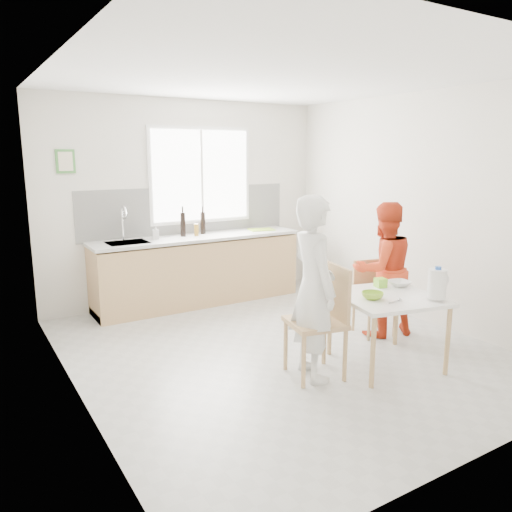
{
  "coord_description": "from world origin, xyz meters",
  "views": [
    {
      "loc": [
        -2.76,
        -4.02,
        1.98
      ],
      "look_at": [
        -0.17,
        0.2,
        0.97
      ],
      "focal_mm": 35.0,
      "sensor_mm": 36.0,
      "label": 1
    }
  ],
  "objects_px": {
    "dining_table": "(387,303)",
    "person_red": "(383,270)",
    "chair_left": "(323,316)",
    "person_white": "(313,288)",
    "chair_far": "(372,294)",
    "wine_bottle_b": "(203,223)",
    "bowl_white": "(399,283)",
    "milk_jug": "(437,283)",
    "bowl_green": "(372,295)",
    "wine_bottle_a": "(183,224)"
  },
  "relations": [
    {
      "from": "milk_jug",
      "to": "wine_bottle_b",
      "type": "xyz_separation_m",
      "value": [
        -0.77,
        3.25,
        0.23
      ]
    },
    {
      "from": "chair_left",
      "to": "bowl_white",
      "type": "height_order",
      "value": "chair_left"
    },
    {
      "from": "chair_left",
      "to": "bowl_green",
      "type": "height_order",
      "value": "chair_left"
    },
    {
      "from": "dining_table",
      "to": "bowl_white",
      "type": "bearing_deg",
      "value": 27.66
    },
    {
      "from": "milk_jug",
      "to": "bowl_white",
      "type": "bearing_deg",
      "value": 92.63
    },
    {
      "from": "bowl_green",
      "to": "wine_bottle_a",
      "type": "bearing_deg",
      "value": 102.43
    },
    {
      "from": "person_white",
      "to": "wine_bottle_b",
      "type": "height_order",
      "value": "person_white"
    },
    {
      "from": "chair_far",
      "to": "bowl_white",
      "type": "bearing_deg",
      "value": -95.08
    },
    {
      "from": "chair_left",
      "to": "bowl_green",
      "type": "distance_m",
      "value": 0.5
    },
    {
      "from": "wine_bottle_a",
      "to": "wine_bottle_b",
      "type": "distance_m",
      "value": 0.33
    },
    {
      "from": "chair_far",
      "to": "person_white",
      "type": "height_order",
      "value": "person_white"
    },
    {
      "from": "bowl_green",
      "to": "wine_bottle_b",
      "type": "height_order",
      "value": "wine_bottle_b"
    },
    {
      "from": "bowl_white",
      "to": "person_white",
      "type": "bearing_deg",
      "value": -179.05
    },
    {
      "from": "dining_table",
      "to": "wine_bottle_a",
      "type": "distance_m",
      "value": 3.0
    },
    {
      "from": "dining_table",
      "to": "milk_jug",
      "type": "xyz_separation_m",
      "value": [
        0.26,
        -0.34,
        0.23
      ]
    },
    {
      "from": "chair_left",
      "to": "bowl_white",
      "type": "relative_size",
      "value": 4.67
    },
    {
      "from": "bowl_green",
      "to": "milk_jug",
      "type": "xyz_separation_m",
      "value": [
        0.46,
        -0.33,
        0.13
      ]
    },
    {
      "from": "dining_table",
      "to": "person_red",
      "type": "distance_m",
      "value": 0.84
    },
    {
      "from": "chair_far",
      "to": "person_white",
      "type": "relative_size",
      "value": 0.5
    },
    {
      "from": "milk_jug",
      "to": "bowl_green",
      "type": "bearing_deg",
      "value": 156.4
    },
    {
      "from": "person_white",
      "to": "bowl_green",
      "type": "distance_m",
      "value": 0.59
    },
    {
      "from": "milk_jug",
      "to": "wine_bottle_b",
      "type": "height_order",
      "value": "wine_bottle_b"
    },
    {
      "from": "person_red",
      "to": "bowl_green",
      "type": "bearing_deg",
      "value": 51.17
    },
    {
      "from": "person_white",
      "to": "bowl_white",
      "type": "bearing_deg",
      "value": -76.91
    },
    {
      "from": "milk_jug",
      "to": "wine_bottle_b",
      "type": "distance_m",
      "value": 3.35
    },
    {
      "from": "person_red",
      "to": "bowl_white",
      "type": "distance_m",
      "value": 0.49
    },
    {
      "from": "chair_far",
      "to": "person_red",
      "type": "xyz_separation_m",
      "value": [
        0.05,
        -0.1,
        0.29
      ]
    },
    {
      "from": "bowl_green",
      "to": "bowl_white",
      "type": "bearing_deg",
      "value": 18.82
    },
    {
      "from": "person_white",
      "to": "chair_far",
      "type": "bearing_deg",
      "value": -54.19
    },
    {
      "from": "bowl_white",
      "to": "milk_jug",
      "type": "relative_size",
      "value": 0.75
    },
    {
      "from": "chair_left",
      "to": "person_white",
      "type": "height_order",
      "value": "person_white"
    },
    {
      "from": "dining_table",
      "to": "person_red",
      "type": "xyz_separation_m",
      "value": [
        0.56,
        0.62,
        0.13
      ]
    },
    {
      "from": "milk_jug",
      "to": "dining_table",
      "type": "bearing_deg",
      "value": 139.29
    },
    {
      "from": "chair_far",
      "to": "bowl_green",
      "type": "xyz_separation_m",
      "value": [
        -0.72,
        -0.73,
        0.27
      ]
    },
    {
      "from": "dining_table",
      "to": "milk_jug",
      "type": "distance_m",
      "value": 0.48
    },
    {
      "from": "bowl_green",
      "to": "wine_bottle_b",
      "type": "distance_m",
      "value": 2.95
    },
    {
      "from": "chair_left",
      "to": "person_red",
      "type": "distance_m",
      "value": 1.32
    },
    {
      "from": "dining_table",
      "to": "bowl_white",
      "type": "xyz_separation_m",
      "value": [
        0.35,
        0.18,
        0.1
      ]
    },
    {
      "from": "dining_table",
      "to": "wine_bottle_b",
      "type": "xyz_separation_m",
      "value": [
        -0.52,
        2.91,
        0.46
      ]
    },
    {
      "from": "person_white",
      "to": "bowl_white",
      "type": "relative_size",
      "value": 7.61
    },
    {
      "from": "person_red",
      "to": "bowl_white",
      "type": "height_order",
      "value": "person_red"
    },
    {
      "from": "wine_bottle_a",
      "to": "person_white",
      "type": "bearing_deg",
      "value": -88.37
    },
    {
      "from": "dining_table",
      "to": "bowl_green",
      "type": "relative_size",
      "value": 5.28
    },
    {
      "from": "bowl_white",
      "to": "milk_jug",
      "type": "distance_m",
      "value": 0.55
    },
    {
      "from": "bowl_white",
      "to": "wine_bottle_a",
      "type": "height_order",
      "value": "wine_bottle_a"
    },
    {
      "from": "wine_bottle_b",
      "to": "bowl_green",
      "type": "bearing_deg",
      "value": -83.94
    },
    {
      "from": "chair_left",
      "to": "person_white",
      "type": "xyz_separation_m",
      "value": [
        -0.1,
        0.02,
        0.27
      ]
    },
    {
      "from": "person_white",
      "to": "wine_bottle_b",
      "type": "distance_m",
      "value": 2.77
    },
    {
      "from": "chair_far",
      "to": "wine_bottle_b",
      "type": "distance_m",
      "value": 2.49
    },
    {
      "from": "dining_table",
      "to": "person_white",
      "type": "relative_size",
      "value": 0.64
    }
  ]
}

